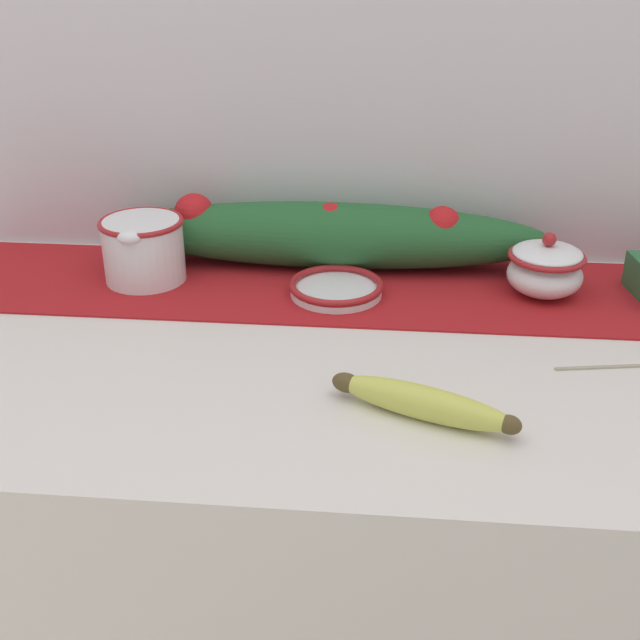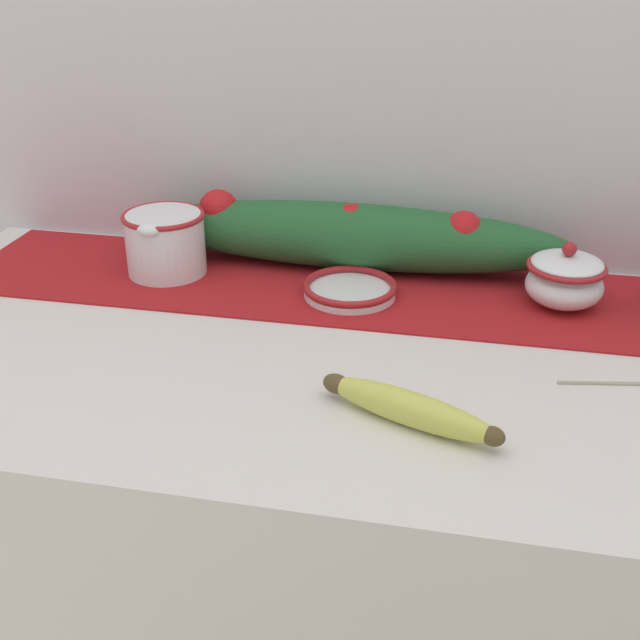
{
  "view_description": "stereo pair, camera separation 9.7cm",
  "coord_description": "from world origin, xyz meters",
  "px_view_note": "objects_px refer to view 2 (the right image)",
  "views": [
    {
      "loc": [
        0.09,
        -0.89,
        1.39
      ],
      "look_at": [
        0.01,
        -0.03,
        0.96
      ],
      "focal_mm": 45.0,
      "sensor_mm": 36.0,
      "label": 1
    },
    {
      "loc": [
        0.19,
        -0.88,
        1.39
      ],
      "look_at": [
        0.01,
        -0.03,
        0.96
      ],
      "focal_mm": 45.0,
      "sensor_mm": 36.0,
      "label": 2
    }
  ],
  "objects_px": {
    "cream_pitcher": "(165,241)",
    "small_dish": "(350,289)",
    "sugar_bowl": "(565,279)",
    "banana": "(409,408)"
  },
  "relations": [
    {
      "from": "cream_pitcher",
      "to": "small_dish",
      "type": "relative_size",
      "value": 1.05
    },
    {
      "from": "sugar_bowl",
      "to": "small_dish",
      "type": "xyz_separation_m",
      "value": [
        -0.3,
        -0.03,
        -0.03
      ]
    },
    {
      "from": "banana",
      "to": "sugar_bowl",
      "type": "bearing_deg",
      "value": 61.76
    },
    {
      "from": "cream_pitcher",
      "to": "banana",
      "type": "distance_m",
      "value": 0.52
    },
    {
      "from": "cream_pitcher",
      "to": "small_dish",
      "type": "bearing_deg",
      "value": -5.77
    },
    {
      "from": "cream_pitcher",
      "to": "sugar_bowl",
      "type": "bearing_deg",
      "value": -0.07
    },
    {
      "from": "cream_pitcher",
      "to": "sugar_bowl",
      "type": "height_order",
      "value": "cream_pitcher"
    },
    {
      "from": "cream_pitcher",
      "to": "banana",
      "type": "height_order",
      "value": "cream_pitcher"
    },
    {
      "from": "sugar_bowl",
      "to": "banana",
      "type": "distance_m",
      "value": 0.38
    },
    {
      "from": "cream_pitcher",
      "to": "sugar_bowl",
      "type": "xyz_separation_m",
      "value": [
        0.58,
        -0.0,
        -0.01
      ]
    }
  ]
}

